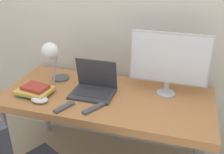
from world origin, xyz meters
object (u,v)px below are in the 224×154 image
monitor (169,61)px  book_stack (35,90)px  laptop (94,87)px  game_controller (40,100)px  desk_lamp (52,55)px

monitor → book_stack: 1.04m
laptop → book_stack: (-0.43, -0.14, -0.02)m
monitor → game_controller: 0.99m
book_stack → game_controller: 0.14m
monitor → game_controller: (-0.87, -0.39, -0.26)m
laptop → desk_lamp: bearing=174.2°
desk_lamp → book_stack: 0.30m
monitor → game_controller: size_ratio=4.42×
monitor → book_stack: (-0.97, -0.29, -0.24)m
laptop → monitor: bearing=15.1°
monitor → book_stack: size_ratio=2.13×
book_stack → game_controller: bearing=-45.7°
laptop → game_controller: 0.41m
desk_lamp → game_controller: desk_lamp is taller
laptop → book_stack: size_ratio=1.20×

